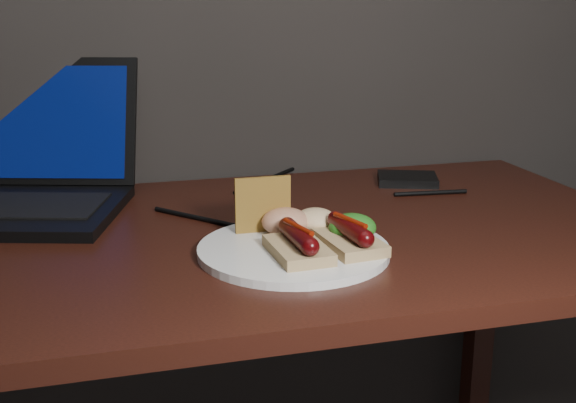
{
  "coord_description": "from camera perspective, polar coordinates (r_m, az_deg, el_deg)",
  "views": [
    {
      "loc": [
        -0.18,
        0.33,
        1.11
      ],
      "look_at": [
        0.09,
        1.29,
        0.82
      ],
      "focal_mm": 45.0,
      "sensor_mm": 36.0,
      "label": 1
    }
  ],
  "objects": [
    {
      "name": "desk",
      "position": [
        1.16,
        -5.23,
        -6.74
      ],
      "size": [
        1.4,
        0.7,
        0.75
      ],
      "color": "#33140C",
      "rests_on": "ground"
    },
    {
      "name": "laptop",
      "position": [
        1.34,
        -20.16,
        1.8
      ],
      "size": [
        0.44,
        0.44,
        0.25
      ],
      "color": "black",
      "rests_on": "desk"
    },
    {
      "name": "hard_drive",
      "position": [
        1.44,
        9.41,
        1.75
      ],
      "size": [
        0.14,
        0.12,
        0.02
      ],
      "primitive_type": "cube",
      "rotation": [
        0.0,
        0.0,
        -0.35
      ],
      "color": "black",
      "rests_on": "desk"
    },
    {
      "name": "desk_cables",
      "position": [
        1.28,
        -7.34,
        -0.12
      ],
      "size": [
        0.99,
        0.36,
        0.01
      ],
      "color": "black",
      "rests_on": "desk"
    },
    {
      "name": "plate",
      "position": [
        1.03,
        0.44,
        -3.85
      ],
      "size": [
        0.31,
        0.31,
        0.01
      ],
      "primitive_type": "cylinder",
      "rotation": [
        0.0,
        0.0,
        -0.14
      ],
      "color": "silver",
      "rests_on": "desk"
    },
    {
      "name": "bread_sausage_center",
      "position": [
        0.99,
        0.82,
        -3.36
      ],
      "size": [
        0.08,
        0.12,
        0.04
      ],
      "color": "tan",
      "rests_on": "plate"
    },
    {
      "name": "bread_sausage_right",
      "position": [
        1.02,
        4.9,
        -2.77
      ],
      "size": [
        0.08,
        0.12,
        0.04
      ],
      "color": "tan",
      "rests_on": "plate"
    },
    {
      "name": "crispbread",
      "position": [
        1.08,
        -2.0,
        -0.23
      ],
      "size": [
        0.08,
        0.01,
        0.08
      ],
      "primitive_type": "cube",
      "color": "#AF8730",
      "rests_on": "plate"
    },
    {
      "name": "salad_greens",
      "position": [
        1.06,
        5.11,
        -2.03
      ],
      "size": [
        0.07,
        0.07,
        0.04
      ],
      "primitive_type": "ellipsoid",
      "color": "#175611",
      "rests_on": "plate"
    },
    {
      "name": "salsa_mound",
      "position": [
        1.08,
        -0.2,
        -1.59
      ],
      "size": [
        0.07,
        0.07,
        0.04
      ],
      "primitive_type": "ellipsoid",
      "color": "maroon",
      "rests_on": "plate"
    },
    {
      "name": "coleslaw_mound",
      "position": [
        1.09,
        2.19,
        -1.47
      ],
      "size": [
        0.06,
        0.06,
        0.04
      ],
      "primitive_type": "ellipsoid",
      "color": "beige",
      "rests_on": "plate"
    }
  ]
}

